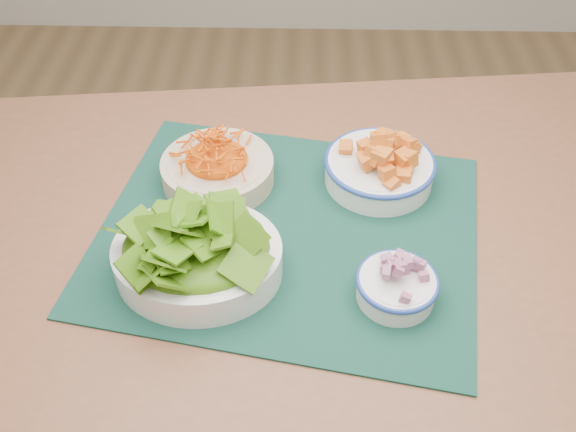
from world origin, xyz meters
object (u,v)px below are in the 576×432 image
(lettuce_bowl, at_px, (197,249))
(table, at_px, (309,274))
(placemat, at_px, (288,231))
(onion_bowl, at_px, (397,284))
(carrot_bowl, at_px, (217,165))
(squash_bowl, at_px, (380,162))

(lettuce_bowl, bearing_deg, table, 27.79)
(table, xyz_separation_m, lettuce_bowl, (-0.16, -0.08, 0.14))
(placemat, height_order, onion_bowl, onion_bowl)
(table, bearing_deg, carrot_bowl, 134.24)
(table, relative_size, lettuce_bowl, 5.55)
(table, bearing_deg, onion_bowl, -50.41)
(table, relative_size, squash_bowl, 5.89)
(table, relative_size, onion_bowl, 11.80)
(squash_bowl, distance_m, lettuce_bowl, 0.35)
(lettuce_bowl, bearing_deg, squash_bowl, 39.66)
(placemat, relative_size, carrot_bowl, 2.87)
(table, height_order, onion_bowl, onion_bowl)
(placemat, height_order, lettuce_bowl, lettuce_bowl)
(table, bearing_deg, lettuce_bowl, -160.76)
(squash_bowl, relative_size, onion_bowl, 2.00)
(table, distance_m, onion_bowl, 0.21)
(table, xyz_separation_m, carrot_bowl, (-0.16, 0.13, 0.13))
(placemat, xyz_separation_m, carrot_bowl, (-0.12, 0.12, 0.04))
(onion_bowl, bearing_deg, lettuce_bowl, 172.02)
(table, xyz_separation_m, squash_bowl, (0.12, 0.14, 0.13))
(placemat, bearing_deg, lettuce_bowl, -134.29)
(carrot_bowl, height_order, lettuce_bowl, lettuce_bowl)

